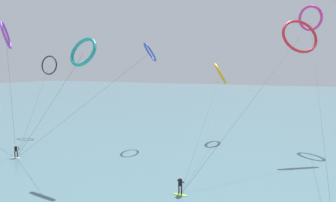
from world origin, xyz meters
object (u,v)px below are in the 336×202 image
object	(u,v)px
kite_violet	(6,35)
kite_charcoal	(49,65)
kite_magenta	(310,18)
kite_crimson	(300,36)
kite_amber	(220,74)
kite_cobalt	(150,52)
surfer_lime	(180,187)
surfer_ivory	(16,152)
kite_teal	(83,52)

from	to	relation	value
kite_violet	kite_charcoal	bearing A→B (deg)	-34.81
kite_magenta	kite_crimson	bearing A→B (deg)	110.69
kite_amber	kite_cobalt	distance (m)	12.32
kite_amber	kite_crimson	bearing A→B (deg)	-123.87
kite_magenta	kite_violet	bearing A→B (deg)	58.90
kite_charcoal	kite_cobalt	xyz separation A→B (m)	(19.49, 1.03, 1.91)
surfer_lime	kite_magenta	world-z (taller)	kite_magenta
kite_amber	kite_magenta	size ratio (longest dim) A/B	0.73
surfer_lime	kite_cobalt	xyz separation A→B (m)	(-11.72, 16.69, 13.16)
surfer_ivory	kite_magenta	bearing A→B (deg)	162.46
kite_amber	kite_teal	size ratio (longest dim) A/B	1.78
surfer_ivory	kite_charcoal	size ratio (longest dim) A/B	0.12
surfer_lime	kite_charcoal	bearing A→B (deg)	164.99
kite_magenta	kite_amber	bearing A→B (deg)	45.06
kite_teal	kite_magenta	distance (m)	34.87
kite_charcoal	kite_crimson	size ratio (longest dim) A/B	0.63
kite_amber	kite_teal	bearing A→B (deg)	143.42
surfer_ivory	kite_crimson	distance (m)	40.30
kite_cobalt	kite_magenta	bearing A→B (deg)	-99.28
kite_cobalt	surfer_ivory	bearing A→B (deg)	106.28
kite_amber	kite_violet	xyz separation A→B (m)	(-27.05, -18.04, 5.67)
kite_teal	kite_charcoal	distance (m)	24.19
kite_amber	kite_violet	bearing A→B (deg)	108.85
kite_teal	kite_cobalt	world-z (taller)	kite_cobalt
kite_cobalt	kite_amber	bearing A→B (deg)	-85.62
surfer_ivory	kite_violet	distance (m)	17.27
kite_teal	kite_magenta	bearing A→B (deg)	57.33
surfer_lime	kite_magenta	bearing A→B (deg)	80.77
surfer_lime	kite_amber	world-z (taller)	kite_amber
surfer_ivory	kite_cobalt	bearing A→B (deg)	177.00
surfer_lime	kite_crimson	xyz separation A→B (m)	(9.19, 20.21, 14.99)
kite_violet	kite_amber	bearing A→B (deg)	-100.52
surfer_lime	kite_teal	world-z (taller)	kite_teal
kite_teal	kite_charcoal	size ratio (longest dim) A/B	1.05
kite_violet	kite_teal	xyz separation A→B (m)	(17.92, -4.85, -3.08)
kite_charcoal	surfer_ivory	bearing A→B (deg)	-63.75
surfer_ivory	kite_teal	xyz separation A→B (m)	(11.70, -0.51, 12.43)
kite_teal	kite_charcoal	world-z (taller)	kite_teal
surfer_lime	kite_teal	bearing A→B (deg)	-175.09
kite_teal	kite_magenta	world-z (taller)	kite_magenta
kite_teal	kite_cobalt	xyz separation A→B (m)	(0.00, 15.31, 0.73)
kite_violet	kite_crimson	size ratio (longest dim) A/B	0.81
kite_violet	kite_magenta	world-z (taller)	kite_magenta
kite_amber	kite_magenta	xyz separation A→B (m)	(13.12, 3.31, 8.53)
kite_amber	kite_crimson	world-z (taller)	kite_crimson
kite_magenta	kite_cobalt	xyz separation A→B (m)	(-22.24, -10.89, -5.21)
kite_violet	kite_charcoal	world-z (taller)	kite_violet
kite_violet	kite_magenta	xyz separation A→B (m)	(40.16, 21.34, 2.86)
kite_teal	kite_magenta	xyz separation A→B (m)	(22.24, 26.20, 5.94)
kite_violet	kite_magenta	size ratio (longest dim) A/B	0.51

